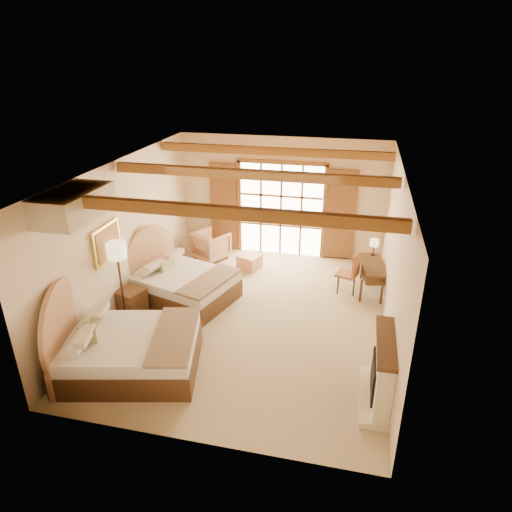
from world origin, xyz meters
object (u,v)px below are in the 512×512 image
(armchair, at_px, (211,245))
(desk, at_px, (372,276))
(nightstand, at_px, (131,303))
(bed_far, at_px, (178,282))
(bed_near, at_px, (122,346))

(armchair, relative_size, desk, 0.62)
(nightstand, xyz_separation_m, desk, (4.96, 2.29, 0.06))
(nightstand, xyz_separation_m, armchair, (0.72, 3.19, 0.08))
(armchair, bearing_deg, bed_far, 117.84)
(bed_near, height_order, desk, bed_near)
(bed_near, distance_m, bed_far, 2.57)
(armchair, xyz_separation_m, desk, (4.23, -0.89, -0.01))
(bed_far, height_order, desk, bed_far)
(armchair, height_order, desk, armchair)
(desk, bearing_deg, bed_near, -148.70)
(bed_far, distance_m, desk, 4.48)
(armchair, bearing_deg, nightstand, 105.78)
(bed_near, relative_size, desk, 1.97)
(nightstand, bearing_deg, desk, 43.71)
(nightstand, height_order, armchair, armchair)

